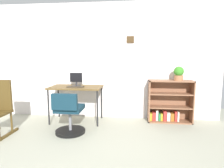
# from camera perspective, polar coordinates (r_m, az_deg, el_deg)

# --- Properties ---
(wall_back) EXTENTS (5.20, 0.12, 2.47)m
(wall_back) POSITION_cam_1_polar(r_m,az_deg,el_deg) (4.20, -4.11, 6.78)
(wall_back) COLOR silver
(wall_back) RESTS_ON ground_plane
(desk) EXTENTS (1.05, 0.60, 0.73)m
(desk) POSITION_cam_1_polar(r_m,az_deg,el_deg) (3.95, -10.75, -1.58)
(desk) COLOR brown
(desk) RESTS_ON ground_plane
(monitor) EXTENTS (0.25, 0.19, 0.28)m
(monitor) POSITION_cam_1_polar(r_m,az_deg,el_deg) (3.98, -10.72, 1.20)
(monitor) COLOR #262628
(monitor) RESTS_ON desk
(keyboard) EXTENTS (0.33, 0.13, 0.02)m
(keyboard) POSITION_cam_1_polar(r_m,az_deg,el_deg) (3.84, -10.92, -0.84)
(keyboard) COLOR #342B20
(keyboard) RESTS_ON desk
(office_chair) EXTENTS (0.52, 0.55, 0.75)m
(office_chair) POSITION_cam_1_polar(r_m,az_deg,el_deg) (3.40, -12.81, -9.32)
(office_chair) COLOR black
(office_chair) RESTS_ON ground_plane
(bookshelf_low) EXTENTS (0.88, 0.30, 0.87)m
(bookshelf_low) POSITION_cam_1_polar(r_m,az_deg,el_deg) (4.12, 16.71, -5.49)
(bookshelf_low) COLOR brown
(bookshelf_low) RESTS_ON ground_plane
(potted_plant_on_shelf) EXTENTS (0.20, 0.20, 0.28)m
(potted_plant_on_shelf) POSITION_cam_1_polar(r_m,az_deg,el_deg) (4.01, 19.42, 3.06)
(potted_plant_on_shelf) COLOR #9E6642
(potted_plant_on_shelf) RESTS_ON bookshelf_low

